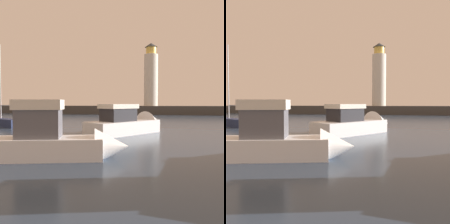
# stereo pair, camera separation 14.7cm
# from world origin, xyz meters

# --- Properties ---
(ground_plane) EXTENTS (220.00, 220.00, 0.00)m
(ground_plane) POSITION_xyz_m (0.00, 30.08, 0.00)
(ground_plane) COLOR #2D3D51
(breakwater) EXTENTS (83.28, 5.59, 2.12)m
(breakwater) POSITION_xyz_m (0.00, 60.17, 1.06)
(breakwater) COLOR #423F3D
(breakwater) RESTS_ON ground_plane
(lighthouse) EXTENTS (3.44, 3.44, 15.81)m
(lighthouse) POSITION_xyz_m (-0.00, 60.17, 9.61)
(lighthouse) COLOR silver
(lighthouse) RESTS_ON breakwater
(motorboat_0) EXTENTS (7.97, 9.21, 3.50)m
(motorboat_0) POSITION_xyz_m (-0.70, 22.07, 0.89)
(motorboat_0) COLOR white
(motorboat_0) RESTS_ON ground_plane
(motorboat_2) EXTENTS (7.46, 3.73, 3.45)m
(motorboat_2) POSITION_xyz_m (-3.40, 10.39, 0.98)
(motorboat_2) COLOR white
(motorboat_2) RESTS_ON ground_plane
(sailboat_moored) EXTENTS (6.28, 4.31, 10.17)m
(sailboat_moored) POSITION_xyz_m (-17.12, 25.13, 0.56)
(sailboat_moored) COLOR #1E284C
(sailboat_moored) RESTS_ON ground_plane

